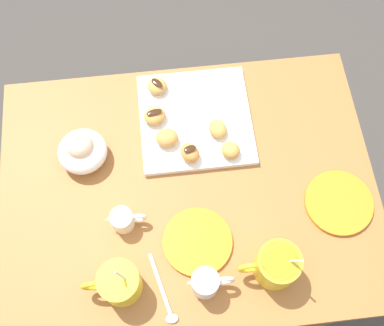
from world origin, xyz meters
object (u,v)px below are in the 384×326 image
object	(u,v)px
saucer_orange_left	(339,203)
ice_cream_bowl	(82,150)
saucer_orange_right	(197,242)
beignet_3	(157,86)
chocolate_sauce_pitcher	(123,220)
beignet_2	(231,150)
beignet_1	(190,153)
coffee_mug_yellow_right	(119,283)
beignet_4	(167,138)
beignet_5	(218,129)
dining_table	(189,207)
beignet_0	(155,116)
pastry_plate_square	(195,119)
cream_pitcher_white	(206,283)
coffee_mug_yellow_left	(276,265)

from	to	relation	value
saucer_orange_left	ice_cream_bowl	bearing A→B (deg)	-17.57
saucer_orange_right	beignet_3	world-z (taller)	beignet_3
chocolate_sauce_pitcher	beignet_2	xyz separation A→B (m)	(-0.27, -0.15, 0.00)
chocolate_sauce_pitcher	beignet_3	size ratio (longest dim) A/B	1.85
ice_cream_bowl	beignet_1	xyz separation A→B (m)	(-0.26, 0.03, -0.00)
coffee_mug_yellow_right	beignet_4	size ratio (longest dim) A/B	2.48
beignet_2	beignet_4	world-z (taller)	beignet_4
ice_cream_bowl	beignet_4	size ratio (longest dim) A/B	2.19
beignet_5	beignet_1	bearing A→B (deg)	37.95
ice_cream_bowl	coffee_mug_yellow_right	bearing A→B (deg)	102.65
dining_table	ice_cream_bowl	bearing A→B (deg)	-23.81
beignet_1	beignet_5	bearing A→B (deg)	-142.05
chocolate_sauce_pitcher	beignet_2	world-z (taller)	chocolate_sauce_pitcher
beignet_2	beignet_0	bearing A→B (deg)	-33.26
coffee_mug_yellow_right	saucer_orange_right	xyz separation A→B (m)	(-0.18, -0.08, -0.04)
pastry_plate_square	beignet_2	size ratio (longest dim) A/B	5.98
saucer_orange_left	saucer_orange_right	size ratio (longest dim) A/B	1.01
dining_table	beignet_5	distance (m)	0.24
beignet_2	beignet_4	xyz separation A→B (m)	(0.15, -0.05, 0.00)
saucer_orange_left	beignet_0	size ratio (longest dim) A/B	2.93
cream_pitcher_white	chocolate_sauce_pitcher	size ratio (longest dim) A/B	1.14
beignet_5	cream_pitcher_white	bearing A→B (deg)	78.48
chocolate_sauce_pitcher	saucer_orange_right	distance (m)	0.18
ice_cream_bowl	saucer_orange_right	world-z (taller)	ice_cream_bowl
pastry_plate_square	chocolate_sauce_pitcher	xyz separation A→B (m)	(0.20, 0.25, 0.02)
ice_cream_bowl	beignet_0	bearing A→B (deg)	-156.53
dining_table	coffee_mug_yellow_left	size ratio (longest dim) A/B	6.47
chocolate_sauce_pitcher	beignet_1	bearing A→B (deg)	-139.03
coffee_mug_yellow_right	beignet_3	distance (m)	0.51
coffee_mug_yellow_right	beignet_2	world-z (taller)	coffee_mug_yellow_right
saucer_orange_left	beignet_0	xyz separation A→B (m)	(0.41, -0.27, 0.03)
cream_pitcher_white	beignet_4	size ratio (longest dim) A/B	1.91
saucer_orange_left	beignet_5	bearing A→B (deg)	-39.27
ice_cream_bowl	saucer_orange_left	xyz separation A→B (m)	(-0.60, 0.19, -0.03)
saucer_orange_left	beignet_4	distance (m)	0.44
ice_cream_bowl	saucer_orange_right	bearing A→B (deg)	135.78
cream_pitcher_white	saucer_orange_right	xyz separation A→B (m)	(0.01, -0.10, -0.03)
dining_table	beignet_5	bearing A→B (deg)	-123.45
coffee_mug_yellow_right	chocolate_sauce_pitcher	world-z (taller)	coffee_mug_yellow_right
coffee_mug_yellow_right	beignet_0	xyz separation A→B (m)	(-0.11, -0.40, -0.02)
ice_cream_bowl	beignet_4	world-z (taller)	ice_cream_bowl
dining_table	beignet_4	xyz separation A→B (m)	(0.04, -0.12, 0.19)
cream_pitcher_white	beignet_5	distance (m)	0.38
beignet_5	saucer_orange_right	bearing A→B (deg)	73.11
dining_table	chocolate_sauce_pitcher	distance (m)	0.25
beignet_1	beignet_3	xyz separation A→B (m)	(0.06, -0.20, -0.01)
coffee_mug_yellow_right	beignet_2	size ratio (longest dim) A/B	2.90
coffee_mug_yellow_right	saucer_orange_left	size ratio (longest dim) A/B	0.84
coffee_mug_yellow_left	beignet_5	bearing A→B (deg)	-77.31
coffee_mug_yellow_left	saucer_orange_right	bearing A→B (deg)	-26.69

